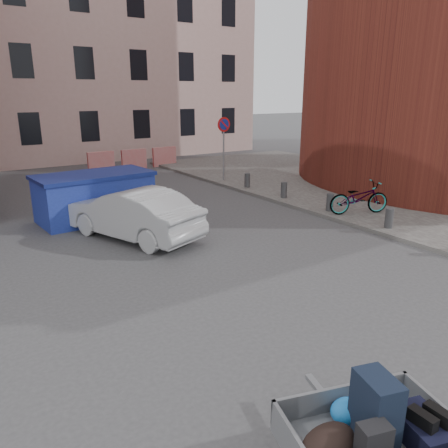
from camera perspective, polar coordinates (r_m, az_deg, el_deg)
ground at (r=8.20m, az=1.74°, el=-10.26°), size 120.00×120.00×0.00m
sidewalk at (r=17.75m, az=21.04°, el=3.72°), size 9.00×24.00×0.12m
building_pink at (r=29.94m, az=-14.52°, el=22.54°), size 16.00×8.00×14.00m
no_parking_sign at (r=18.60m, az=-0.02°, el=11.48°), size 0.60×0.09×2.65m
bollards at (r=14.26m, az=13.65°, el=2.78°), size 0.22×9.02×0.55m
barriers at (r=22.81m, az=-11.66°, el=8.29°), size 4.70×0.18×1.00m
trailer at (r=4.80m, az=18.61°, el=-24.75°), size 1.85×1.96×1.20m
dumpster at (r=13.85m, az=-16.50°, el=3.50°), size 3.50×1.99×1.41m
silver_car at (r=11.79m, az=-11.87°, el=1.36°), size 2.75×4.27×1.33m
bicycle at (r=14.11m, az=17.21°, el=3.30°), size 2.02×1.33×1.00m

